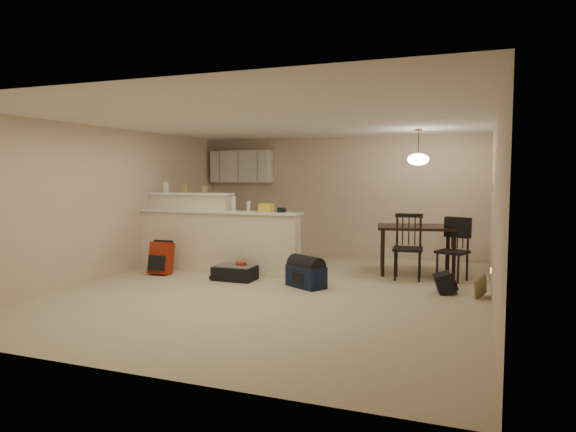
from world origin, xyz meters
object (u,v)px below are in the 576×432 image
at_px(dining_table, 417,232).
at_px(pendant_lamp, 418,159).
at_px(navy_duffel, 306,276).
at_px(dining_chair_far, 452,250).
at_px(suitcase, 235,273).
at_px(red_backpack, 161,258).
at_px(dining_chair_near, 408,247).
at_px(black_daypack, 444,283).

height_order(dining_table, pendant_lamp, pendant_lamp).
bearing_deg(dining_table, navy_duffel, -141.20).
xyz_separation_m(pendant_lamp, navy_duffel, (-1.44, -1.71, -1.82)).
relative_size(dining_chair_far, suitcase, 1.50).
bearing_deg(dining_chair_far, red_backpack, -144.25).
distance_m(dining_chair_far, navy_duffel, 2.45).
distance_m(dining_table, dining_chair_near, 0.60).
height_order(pendant_lamp, black_daypack, pendant_lamp).
xyz_separation_m(pendant_lamp, dining_chair_near, (-0.07, -0.57, -1.45)).
height_order(dining_chair_far, red_backpack, dining_chair_far).
bearing_deg(navy_duffel, dining_chair_far, 62.42).
bearing_deg(suitcase, dining_chair_near, 21.58).
bearing_deg(red_backpack, dining_chair_far, 10.47).
xyz_separation_m(dining_table, black_daypack, (0.57, -1.39, -0.59)).
bearing_deg(red_backpack, black_daypack, -0.95).
height_order(red_backpack, black_daypack, red_backpack).
bearing_deg(navy_duffel, suitcase, -154.07).
height_order(dining_table, dining_chair_near, dining_chair_near).
xyz_separation_m(pendant_lamp, suitcase, (-2.70, -1.61, -1.88)).
bearing_deg(dining_chair_near, black_daypack, -56.94).
relative_size(pendant_lamp, suitcase, 0.93).
bearing_deg(dining_chair_far, dining_table, 167.57).
distance_m(red_backpack, black_daypack, 4.70).
bearing_deg(red_backpack, dining_chair_near, 10.78).
bearing_deg(dining_chair_near, pendant_lamp, 78.16).
bearing_deg(pendant_lamp, dining_chair_near, -97.05).
xyz_separation_m(dining_chair_near, red_backpack, (-4.05, -1.04, -0.26)).
distance_m(suitcase, navy_duffel, 1.27).
bearing_deg(pendant_lamp, dining_chair_far, -34.06).
bearing_deg(red_backpack, pendant_lamp, 17.68).
height_order(dining_chair_near, navy_duffel, dining_chair_near).
bearing_deg(dining_table, black_daypack, -78.81).
bearing_deg(dining_chair_near, navy_duffel, -145.01).
relative_size(dining_chair_near, red_backpack, 1.95).
bearing_deg(dining_chair_far, black_daypack, -71.29).
distance_m(navy_duffel, black_daypack, 2.04).
height_order(red_backpack, navy_duffel, red_backpack).
height_order(dining_chair_far, black_daypack, dining_chair_far).
bearing_deg(navy_duffel, dining_table, 80.20).
bearing_deg(suitcase, black_daypack, 3.83).
distance_m(dining_chair_near, dining_chair_far, 0.71).
xyz_separation_m(suitcase, black_daypack, (3.27, 0.22, 0.03)).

